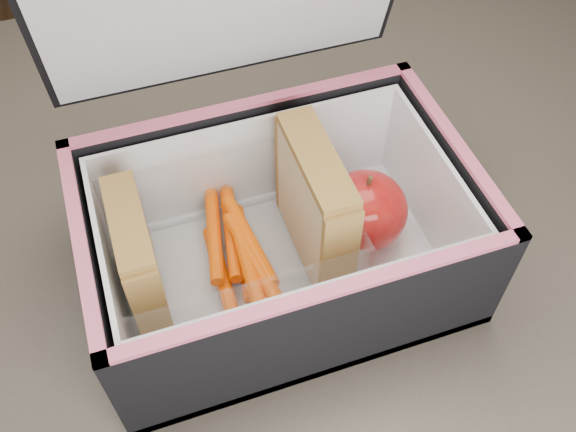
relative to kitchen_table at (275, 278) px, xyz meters
name	(u,v)px	position (x,y,z in m)	size (l,w,h in m)	color
kitchen_table	(275,278)	(0.00, 0.00, 0.00)	(1.20, 0.80, 0.75)	#52483E
lunch_bag	(278,226)	(-0.01, -0.05, 0.15)	(0.29, 0.24, 0.29)	black
plastic_tub	(230,245)	(-0.05, -0.05, 0.14)	(0.18, 0.13, 0.08)	white
sandwich_left	(138,258)	(-0.12, -0.05, 0.16)	(0.02, 0.09, 0.10)	tan
sandwich_right	(315,205)	(0.02, -0.05, 0.16)	(0.03, 0.10, 0.11)	tan
carrot_sticks	(240,255)	(-0.04, -0.05, 0.12)	(0.05, 0.15, 0.03)	#F45905
paper_napkin	(363,231)	(0.07, -0.05, 0.11)	(0.08, 0.08, 0.01)	white
red_apple	(365,210)	(0.06, -0.05, 0.14)	(0.08, 0.08, 0.07)	#93050B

